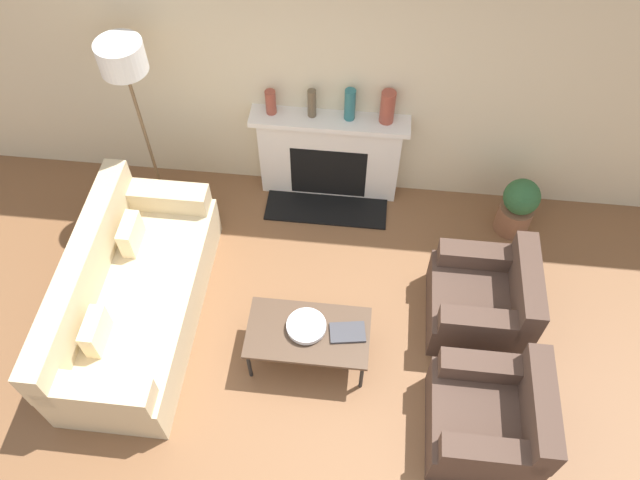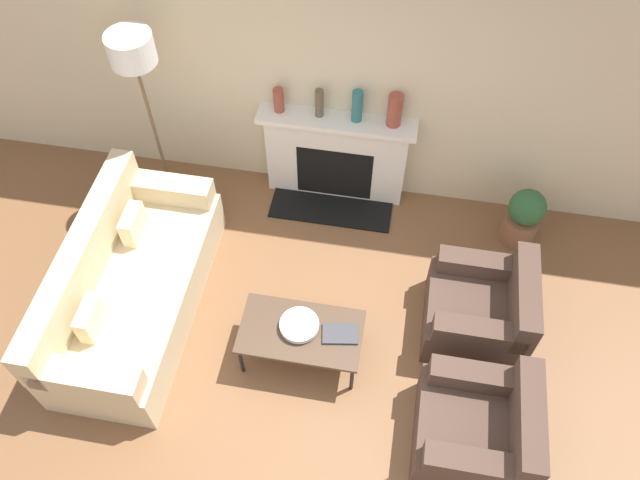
# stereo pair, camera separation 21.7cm
# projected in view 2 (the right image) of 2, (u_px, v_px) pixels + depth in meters

# --- Properties ---
(ground_plane) EXTENTS (18.00, 18.00, 0.00)m
(ground_plane) POSITION_uv_depth(u_px,v_px,m) (277.00, 393.00, 5.16)
(ground_plane) COLOR brown
(wall_back) EXTENTS (18.00, 0.06, 2.90)m
(wall_back) POSITION_uv_depth(u_px,v_px,m) (327.00, 66.00, 5.41)
(wall_back) COLOR beige
(wall_back) RESTS_ON ground_plane
(fireplace) EXTENTS (1.48, 0.59, 1.00)m
(fireplace) POSITION_uv_depth(u_px,v_px,m) (336.00, 158.00, 6.09)
(fireplace) COLOR silver
(fireplace) RESTS_ON ground_plane
(couch) EXTENTS (0.95, 2.12, 0.89)m
(couch) POSITION_uv_depth(u_px,v_px,m) (130.00, 287.00, 5.39)
(couch) COLOR #CCB78E
(couch) RESTS_ON ground_plane
(armchair_near) EXTENTS (0.83, 0.84, 0.77)m
(armchair_near) POSITION_uv_depth(u_px,v_px,m) (479.00, 430.00, 4.68)
(armchair_near) COLOR #4C382D
(armchair_near) RESTS_ON ground_plane
(armchair_far) EXTENTS (0.83, 0.84, 0.77)m
(armchair_far) POSITION_uv_depth(u_px,v_px,m) (481.00, 310.00, 5.29)
(armchair_far) COLOR #4C382D
(armchair_far) RESTS_ON ground_plane
(coffee_table) EXTENTS (1.00, 0.56, 0.41)m
(coffee_table) POSITION_uv_depth(u_px,v_px,m) (301.00, 333.00, 5.07)
(coffee_table) COLOR #4C3828
(coffee_table) RESTS_ON ground_plane
(bowl) EXTENTS (0.32, 0.32, 0.06)m
(bowl) POSITION_uv_depth(u_px,v_px,m) (299.00, 325.00, 5.03)
(bowl) COLOR silver
(bowl) RESTS_ON coffee_table
(book) EXTENTS (0.31, 0.23, 0.02)m
(book) POSITION_uv_depth(u_px,v_px,m) (340.00, 334.00, 5.01)
(book) COLOR #38383D
(book) RESTS_ON coffee_table
(floor_lamp) EXTENTS (0.39, 0.39, 1.91)m
(floor_lamp) POSITION_uv_depth(u_px,v_px,m) (135.00, 62.00, 5.14)
(floor_lamp) COLOR brown
(floor_lamp) RESTS_ON ground_plane
(mantel_vase_left) EXTENTS (0.10, 0.10, 0.24)m
(mantel_vase_left) POSITION_uv_depth(u_px,v_px,m) (279.00, 100.00, 5.64)
(mantel_vase_left) COLOR brown
(mantel_vase_left) RESTS_ON fireplace
(mantel_vase_center_left) EXTENTS (0.08, 0.08, 0.28)m
(mantel_vase_center_left) POSITION_uv_depth(u_px,v_px,m) (319.00, 103.00, 5.59)
(mantel_vase_center_left) COLOR brown
(mantel_vase_center_left) RESTS_ON fireplace
(mantel_vase_center_right) EXTENTS (0.10, 0.10, 0.32)m
(mantel_vase_center_right) POSITION_uv_depth(u_px,v_px,m) (357.00, 106.00, 5.54)
(mantel_vase_center_right) COLOR #28666B
(mantel_vase_center_right) RESTS_ON fireplace
(mantel_vase_right) EXTENTS (0.13, 0.13, 0.32)m
(mantel_vase_right) POSITION_uv_depth(u_px,v_px,m) (395.00, 110.00, 5.50)
(mantel_vase_right) COLOR brown
(mantel_vase_right) RESTS_ON fireplace
(potted_plant) EXTENTS (0.34, 0.34, 0.63)m
(potted_plant) POSITION_uv_depth(u_px,v_px,m) (524.00, 217.00, 5.86)
(potted_plant) COLOR brown
(potted_plant) RESTS_ON ground_plane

